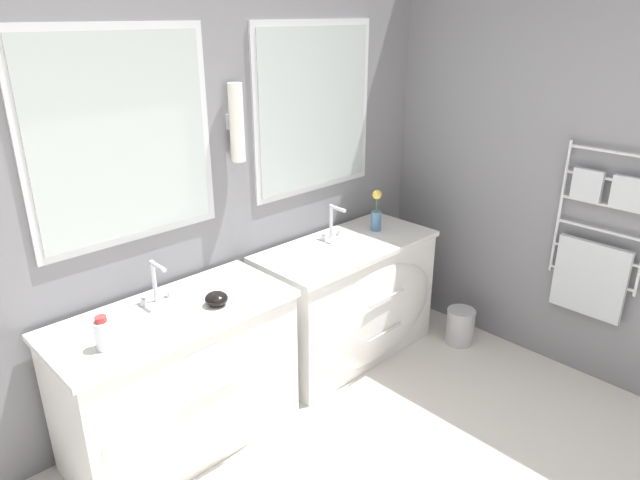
{
  "coord_description": "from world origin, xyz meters",
  "views": [
    {
      "loc": [
        -1.3,
        -0.57,
        2.1
      ],
      "look_at": [
        0.57,
        1.36,
        1.02
      ],
      "focal_mm": 32.0,
      "sensor_mm": 36.0,
      "label": 1
    }
  ],
  "objects_px": {
    "vanity_left": "(183,381)",
    "amenity_bowl": "(216,299)",
    "vanity_right": "(350,300)",
    "flower_vase": "(376,214)",
    "waste_bin": "(460,325)",
    "toiletry_bottle": "(103,334)"
  },
  "relations": [
    {
      "from": "toiletry_bottle",
      "to": "amenity_bowl",
      "type": "xyz_separation_m",
      "value": [
        0.56,
        -0.01,
        -0.04
      ]
    },
    {
      "from": "flower_vase",
      "to": "waste_bin",
      "type": "bearing_deg",
      "value": -55.92
    },
    {
      "from": "amenity_bowl",
      "to": "flower_vase",
      "type": "distance_m",
      "value": 1.35
    },
    {
      "from": "amenity_bowl",
      "to": "vanity_right",
      "type": "bearing_deg",
      "value": 3.46
    },
    {
      "from": "amenity_bowl",
      "to": "flower_vase",
      "type": "height_order",
      "value": "flower_vase"
    },
    {
      "from": "toiletry_bottle",
      "to": "vanity_left",
      "type": "bearing_deg",
      "value": 8.39
    },
    {
      "from": "amenity_bowl",
      "to": "toiletry_bottle",
      "type": "bearing_deg",
      "value": 179.2
    },
    {
      "from": "flower_vase",
      "to": "vanity_right",
      "type": "bearing_deg",
      "value": -167.46
    },
    {
      "from": "vanity_right",
      "to": "flower_vase",
      "type": "distance_m",
      "value": 0.58
    },
    {
      "from": "vanity_right",
      "to": "amenity_bowl",
      "type": "height_order",
      "value": "amenity_bowl"
    },
    {
      "from": "toiletry_bottle",
      "to": "vanity_right",
      "type": "bearing_deg",
      "value": 1.96
    },
    {
      "from": "amenity_bowl",
      "to": "vanity_left",
      "type": "bearing_deg",
      "value": 161.92
    },
    {
      "from": "amenity_bowl",
      "to": "waste_bin",
      "type": "relative_size",
      "value": 0.46
    },
    {
      "from": "vanity_left",
      "to": "flower_vase",
      "type": "xyz_separation_m",
      "value": [
        1.53,
        0.07,
        0.49
      ]
    },
    {
      "from": "toiletry_bottle",
      "to": "flower_vase",
      "type": "bearing_deg",
      "value": 3.69
    },
    {
      "from": "vanity_right",
      "to": "vanity_left",
      "type": "bearing_deg",
      "value": 180.0
    },
    {
      "from": "toiletry_bottle",
      "to": "amenity_bowl",
      "type": "distance_m",
      "value": 0.56
    },
    {
      "from": "vanity_right",
      "to": "amenity_bowl",
      "type": "bearing_deg",
      "value": -176.54
    },
    {
      "from": "vanity_left",
      "to": "amenity_bowl",
      "type": "distance_m",
      "value": 0.46
    },
    {
      "from": "waste_bin",
      "to": "toiletry_bottle",
      "type": "bearing_deg",
      "value": 170.53
    },
    {
      "from": "vanity_left",
      "to": "amenity_bowl",
      "type": "height_order",
      "value": "amenity_bowl"
    },
    {
      "from": "vanity_right",
      "to": "toiletry_bottle",
      "type": "relative_size",
      "value": 7.68
    }
  ]
}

